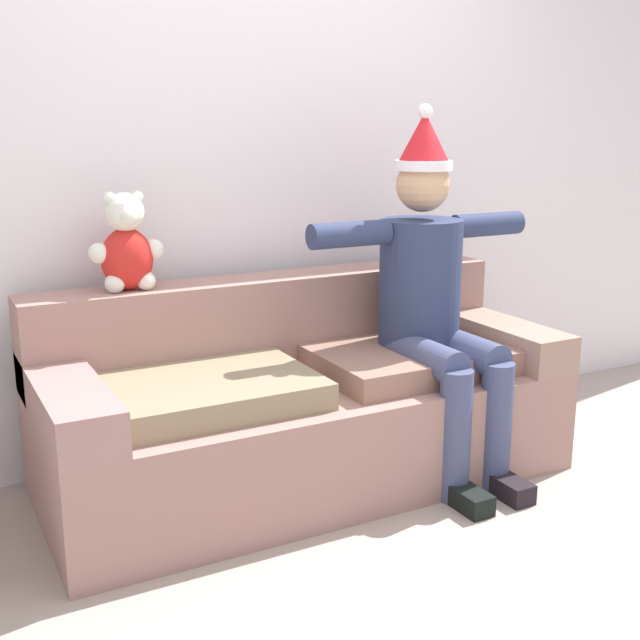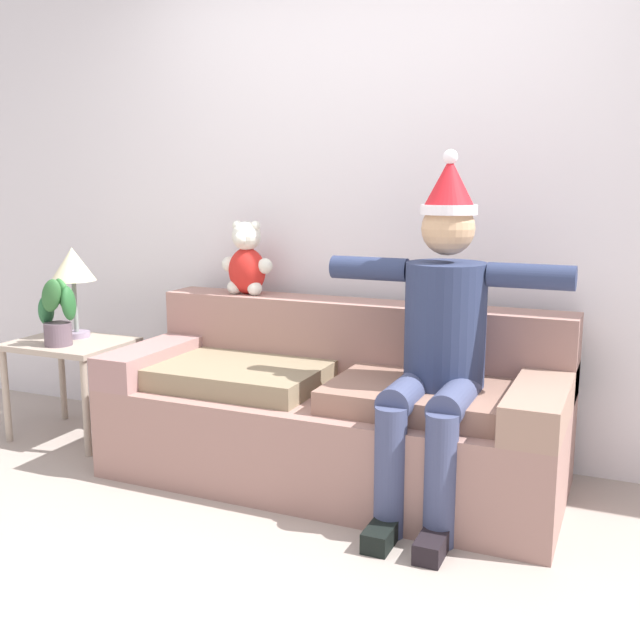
% 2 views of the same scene
% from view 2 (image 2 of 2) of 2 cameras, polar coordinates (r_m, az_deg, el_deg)
% --- Properties ---
extents(ground_plane, '(10.00, 10.00, 0.00)m').
position_cam_2_polar(ground_plane, '(2.73, -7.57, -19.51)').
color(ground_plane, '#A5968C').
extents(back_wall, '(7.00, 0.10, 2.70)m').
position_cam_2_polar(back_wall, '(3.77, 4.36, 10.33)').
color(back_wall, silver).
rests_on(back_wall, ground_plane).
extents(couch, '(2.08, 0.87, 0.80)m').
position_cam_2_polar(couch, '(3.45, 1.27, -7.07)').
color(couch, '#9B736A').
rests_on(couch, ground_plane).
extents(person_seated, '(1.02, 0.77, 1.50)m').
position_cam_2_polar(person_seated, '(3.04, 9.26, -1.16)').
color(person_seated, navy).
rests_on(person_seated, ground_plane).
extents(teddy_bear, '(0.29, 0.17, 0.38)m').
position_cam_2_polar(teddy_bear, '(3.81, -5.73, 4.57)').
color(teddy_bear, red).
rests_on(teddy_bear, couch).
extents(side_table, '(0.60, 0.48, 0.53)m').
position_cam_2_polar(side_table, '(4.17, -18.80, -2.60)').
color(side_table, '#AB9A8A').
rests_on(side_table, ground_plane).
extents(table_lamp, '(0.24, 0.24, 0.49)m').
position_cam_2_polar(table_lamp, '(4.18, -18.67, 3.82)').
color(table_lamp, gray).
rests_on(table_lamp, side_table).
extents(potted_plant, '(0.23, 0.18, 0.37)m').
position_cam_2_polar(potted_plant, '(4.03, -19.73, 0.53)').
color(potted_plant, '#604D59').
rests_on(potted_plant, side_table).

